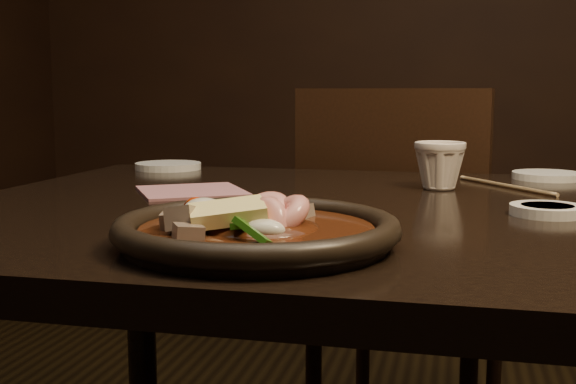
% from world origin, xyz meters
% --- Properties ---
extents(table, '(1.60, 0.90, 0.75)m').
position_xyz_m(table, '(0.00, 0.00, 0.67)').
color(table, black).
rests_on(table, floor).
extents(chair, '(0.51, 0.51, 0.91)m').
position_xyz_m(chair, '(-0.20, 0.63, 0.50)').
color(chair, black).
rests_on(chair, floor).
extents(plate, '(0.30, 0.30, 0.03)m').
position_xyz_m(plate, '(-0.28, -0.28, 0.77)').
color(plate, black).
rests_on(plate, table).
extents(stirfry, '(0.16, 0.18, 0.07)m').
position_xyz_m(stirfry, '(-0.29, -0.28, 0.77)').
color(stirfry, '#39180A').
rests_on(stirfry, plate).
extents(soy_dish, '(0.09, 0.09, 0.01)m').
position_xyz_m(soy_dish, '(0.03, -0.02, 0.76)').
color(soy_dish, white).
rests_on(soy_dish, table).
extents(saucer_left, '(0.13, 0.13, 0.01)m').
position_xyz_m(saucer_left, '(-0.66, 0.38, 0.76)').
color(saucer_left, white).
rests_on(saucer_left, table).
extents(saucer_right, '(0.12, 0.12, 0.01)m').
position_xyz_m(saucer_right, '(0.08, 0.39, 0.76)').
color(saucer_right, white).
rests_on(saucer_right, table).
extents(tea_cup, '(0.09, 0.08, 0.08)m').
position_xyz_m(tea_cup, '(-0.11, 0.20, 0.79)').
color(tea_cup, white).
rests_on(tea_cup, table).
extents(chopsticks, '(0.15, 0.20, 0.01)m').
position_xyz_m(chopsticks, '(-0.00, 0.25, 0.75)').
color(chopsticks, tan).
rests_on(chopsticks, table).
extents(napkin, '(0.22, 0.22, 0.00)m').
position_xyz_m(napkin, '(-0.49, 0.07, 0.75)').
color(napkin, '#A3646C').
rests_on(napkin, table).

